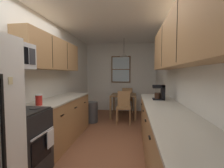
{
  "coord_description": "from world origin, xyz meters",
  "views": [
    {
      "loc": [
        0.51,
        -2.41,
        1.4
      ],
      "look_at": [
        0.01,
        1.17,
        1.17
      ],
      "focal_mm": 25.38,
      "sensor_mm": 36.0,
      "label": 1
    }
  ],
  "objects_px": {
    "mug_by_coffeemaker": "(160,96)",
    "trash_bin": "(92,112)",
    "dining_chair_near": "(124,105)",
    "coffee_maker": "(160,92)",
    "stove_range": "(20,144)",
    "storage_canister": "(39,100)",
    "microwave_over_range": "(9,55)",
    "dining_table": "(124,98)",
    "dining_chair_far": "(127,99)"
  },
  "relations": [
    {
      "from": "stove_range",
      "to": "dining_chair_far",
      "type": "height_order",
      "value": "stove_range"
    },
    {
      "from": "stove_range",
      "to": "coffee_maker",
      "type": "distance_m",
      "value": 2.46
    },
    {
      "from": "dining_chair_near",
      "to": "mug_by_coffeemaker",
      "type": "distance_m",
      "value": 1.44
    },
    {
      "from": "stove_range",
      "to": "dining_table",
      "type": "distance_m",
      "value": 3.48
    },
    {
      "from": "coffee_maker",
      "to": "dining_chair_far",
      "type": "bearing_deg",
      "value": 105.89
    },
    {
      "from": "microwave_over_range",
      "to": "coffee_maker",
      "type": "xyz_separation_m",
      "value": [
        2.12,
        1.29,
        -0.59
      ]
    },
    {
      "from": "stove_range",
      "to": "storage_canister",
      "type": "xyz_separation_m",
      "value": [
        -0.01,
        0.46,
        0.52
      ]
    },
    {
      "from": "stove_range",
      "to": "trash_bin",
      "type": "xyz_separation_m",
      "value": [
        0.29,
        2.55,
        -0.17
      ]
    },
    {
      "from": "stove_range",
      "to": "dining_chair_near",
      "type": "height_order",
      "value": "stove_range"
    },
    {
      "from": "mug_by_coffeemaker",
      "to": "trash_bin",
      "type": "bearing_deg",
      "value": 150.12
    },
    {
      "from": "coffee_maker",
      "to": "mug_by_coffeemaker",
      "type": "xyz_separation_m",
      "value": [
        0.04,
        0.25,
        -0.1
      ]
    },
    {
      "from": "dining_chair_near",
      "to": "trash_bin",
      "type": "xyz_separation_m",
      "value": [
        -0.92,
        -0.09,
        -0.2
      ]
    },
    {
      "from": "microwave_over_range",
      "to": "dining_chair_near",
      "type": "relative_size",
      "value": 0.69
    },
    {
      "from": "stove_range",
      "to": "microwave_over_range",
      "type": "bearing_deg",
      "value": 179.97
    },
    {
      "from": "dining_chair_far",
      "to": "mug_by_coffeemaker",
      "type": "bearing_deg",
      "value": -71.76
    },
    {
      "from": "mug_by_coffeemaker",
      "to": "dining_table",
      "type": "bearing_deg",
      "value": 116.7
    },
    {
      "from": "trash_bin",
      "to": "dining_table",
      "type": "bearing_deg",
      "value": 39.52
    },
    {
      "from": "dining_table",
      "to": "mug_by_coffeemaker",
      "type": "bearing_deg",
      "value": -63.3
    },
    {
      "from": "dining_chair_far",
      "to": "trash_bin",
      "type": "xyz_separation_m",
      "value": [
        -0.97,
        -1.37,
        -0.2
      ]
    },
    {
      "from": "dining_chair_near",
      "to": "mug_by_coffeemaker",
      "type": "relative_size",
      "value": 8.29
    },
    {
      "from": "trash_bin",
      "to": "dining_chair_near",
      "type": "bearing_deg",
      "value": 5.27
    },
    {
      "from": "dining_chair_near",
      "to": "dining_chair_far",
      "type": "xyz_separation_m",
      "value": [
        0.05,
        1.28,
        0.0
      ]
    },
    {
      "from": "dining_table",
      "to": "coffee_maker",
      "type": "xyz_separation_m",
      "value": [
        0.84,
        -1.98,
        0.44
      ]
    },
    {
      "from": "stove_range",
      "to": "microwave_over_range",
      "type": "distance_m",
      "value": 1.18
    },
    {
      "from": "stove_range",
      "to": "dining_chair_near",
      "type": "xyz_separation_m",
      "value": [
        1.22,
        2.64,
        0.03
      ]
    },
    {
      "from": "stove_range",
      "to": "coffee_maker",
      "type": "xyz_separation_m",
      "value": [
        2.01,
        1.29,
        0.58
      ]
    },
    {
      "from": "dining_chair_far",
      "to": "coffee_maker",
      "type": "relative_size",
      "value": 3.13
    },
    {
      "from": "dining_table",
      "to": "trash_bin",
      "type": "bearing_deg",
      "value": -140.48
    },
    {
      "from": "dining_table",
      "to": "coffee_maker",
      "type": "distance_m",
      "value": 2.2
    },
    {
      "from": "microwave_over_range",
      "to": "dining_chair_far",
      "type": "relative_size",
      "value": 0.69
    },
    {
      "from": "mug_by_coffeemaker",
      "to": "microwave_over_range",
      "type": "bearing_deg",
      "value": -144.45
    },
    {
      "from": "dining_table",
      "to": "mug_by_coffeemaker",
      "type": "distance_m",
      "value": 1.97
    },
    {
      "from": "dining_chair_far",
      "to": "microwave_over_range",
      "type": "bearing_deg",
      "value": -109.37
    },
    {
      "from": "microwave_over_range",
      "to": "mug_by_coffeemaker",
      "type": "xyz_separation_m",
      "value": [
        2.16,
        1.54,
        -0.7
      ]
    },
    {
      "from": "stove_range",
      "to": "storage_canister",
      "type": "height_order",
      "value": "stove_range"
    },
    {
      "from": "storage_canister",
      "to": "coffee_maker",
      "type": "height_order",
      "value": "coffee_maker"
    },
    {
      "from": "stove_range",
      "to": "dining_chair_near",
      "type": "bearing_deg",
      "value": 65.22
    },
    {
      "from": "coffee_maker",
      "to": "dining_chair_near",
      "type": "bearing_deg",
      "value": 120.62
    },
    {
      "from": "stove_range",
      "to": "mug_by_coffeemaker",
      "type": "relative_size",
      "value": 10.14
    },
    {
      "from": "trash_bin",
      "to": "mug_by_coffeemaker",
      "type": "height_order",
      "value": "mug_by_coffeemaker"
    },
    {
      "from": "dining_chair_near",
      "to": "trash_bin",
      "type": "distance_m",
      "value": 0.95
    },
    {
      "from": "dining_table",
      "to": "dining_chair_near",
      "type": "relative_size",
      "value": 0.96
    },
    {
      "from": "dining_chair_near",
      "to": "mug_by_coffeemaker",
      "type": "height_order",
      "value": "mug_by_coffeemaker"
    },
    {
      "from": "stove_range",
      "to": "trash_bin",
      "type": "height_order",
      "value": "stove_range"
    },
    {
      "from": "dining_table",
      "to": "trash_bin",
      "type": "xyz_separation_m",
      "value": [
        -0.88,
        -0.73,
        -0.32
      ]
    },
    {
      "from": "stove_range",
      "to": "microwave_over_range",
      "type": "xyz_separation_m",
      "value": [
        -0.11,
        0.0,
        1.17
      ]
    },
    {
      "from": "stove_range",
      "to": "dining_table",
      "type": "relative_size",
      "value": 1.27
    },
    {
      "from": "dining_chair_near",
      "to": "dining_chair_far",
      "type": "relative_size",
      "value": 1.0
    },
    {
      "from": "microwave_over_range",
      "to": "trash_bin",
      "type": "bearing_deg",
      "value": 80.91
    },
    {
      "from": "microwave_over_range",
      "to": "dining_chair_near",
      "type": "bearing_deg",
      "value": 63.22
    }
  ]
}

